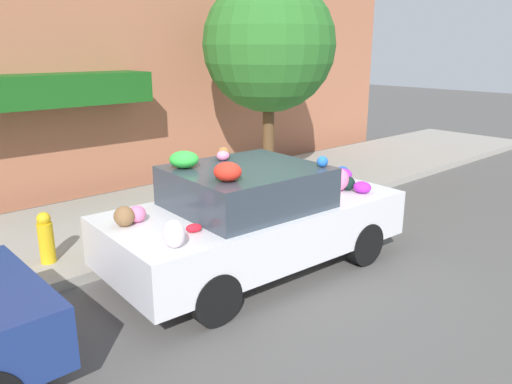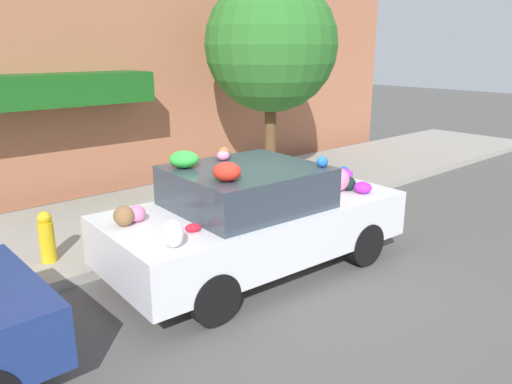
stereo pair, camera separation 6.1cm
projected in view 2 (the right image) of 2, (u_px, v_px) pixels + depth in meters
ground_plane at (257, 268)px, 6.79m from camera, size 60.00×60.00×0.00m
sidewalk_curb at (155, 215)px, 8.73m from camera, size 24.00×3.20×0.14m
building_facade at (86, 59)px, 9.56m from camera, size 18.00×1.20×5.43m
street_tree at (271, 45)px, 9.95m from camera, size 2.67×2.67×4.14m
fire_hydrant at (47, 237)px, 6.58m from camera, size 0.20×0.20×0.70m
art_car at (254, 216)px, 6.58m from camera, size 4.08×2.02×1.65m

